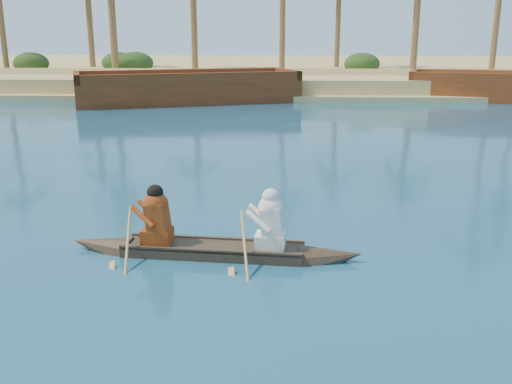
# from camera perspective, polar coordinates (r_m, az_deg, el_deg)

# --- Properties ---
(sandy_embankment) EXTENTS (150.00, 51.00, 1.50)m
(sandy_embankment) POSITION_cam_1_polar(r_m,az_deg,el_deg) (61.79, -6.23, 11.96)
(sandy_embankment) COLOR tan
(sandy_embankment) RESTS_ON ground
(shrub_cluster) EXTENTS (100.00, 6.00, 2.40)m
(shrub_cluster) POSITION_cam_1_polar(r_m,az_deg,el_deg) (46.62, -9.12, 11.63)
(shrub_cluster) COLOR #1D3B15
(shrub_cluster) RESTS_ON ground
(canoe) EXTENTS (5.66, 1.23, 1.55)m
(canoe) POSITION_cam_1_polar(r_m,az_deg,el_deg) (10.85, -4.32, -4.84)
(canoe) COLOR #3F3022
(canoe) RESTS_ON ground
(barge_mid) EXTENTS (14.40, 8.95, 2.28)m
(barge_mid) POSITION_cam_1_polar(r_m,az_deg,el_deg) (36.73, -6.83, 10.15)
(barge_mid) COLOR maroon
(barge_mid) RESTS_ON ground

